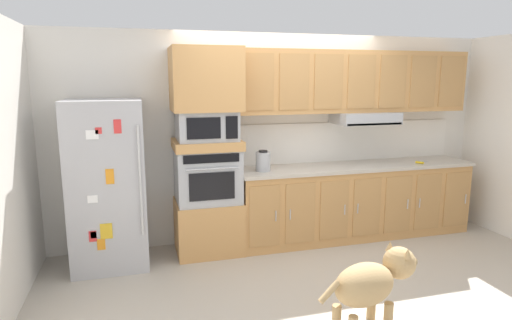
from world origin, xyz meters
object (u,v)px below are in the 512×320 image
Objects in this scene: built_in_oven at (207,175)px; microwave at (206,125)px; electric_kettle at (263,161)px; dog at (373,281)px; refrigerator at (108,184)px; screwdriver at (420,162)px.

built_in_oven is 0.56m from microwave.
electric_kettle is 0.23× the size of dog.
electric_kettle is (1.70, 0.02, 0.15)m from refrigerator.
dog is (0.99, -1.91, -0.50)m from built_in_oven.
refrigerator is at bearing -176.36° from microwave.
screwdriver is at bearing -3.10° from electric_kettle.
microwave is at bearing 3.64° from refrigerator.
electric_kettle is (0.64, -0.05, -0.43)m from microwave.
refrigerator is at bearing 122.88° from dog.
refrigerator is 1.07m from built_in_oven.
built_in_oven is 2.21m from dog.
screwdriver is 2.03m from electric_kettle.
microwave is 3.87× the size of screwdriver.
electric_kettle is at bearing 0.69° from refrigerator.
built_in_oven is 2.92× the size of electric_kettle.
dog is (-1.67, -1.75, -0.53)m from screwdriver.
refrigerator is 2.73× the size of microwave.
microwave reaches higher than screwdriver.
electric_kettle reaches higher than dog.
microwave is at bearing 176.63° from screwdriver.
refrigerator is 1.72× the size of dog.
microwave reaches higher than electric_kettle.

